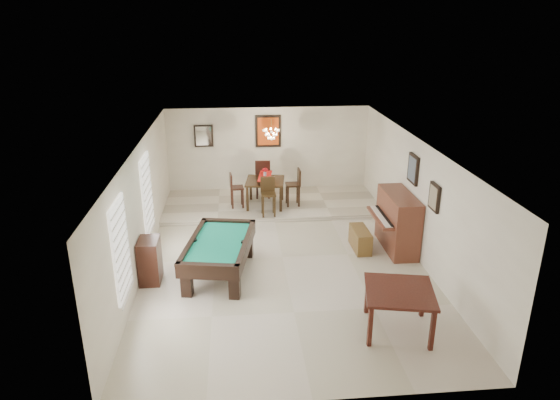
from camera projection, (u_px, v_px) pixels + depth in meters
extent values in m
cube|color=beige|center=(282.00, 257.00, 11.25)|extent=(6.00, 9.00, 0.02)
cube|color=silver|center=(268.00, 151.00, 14.99)|extent=(6.00, 0.04, 2.60)
cube|color=silver|center=(315.00, 323.00, 6.59)|extent=(6.00, 0.04, 2.60)
cube|color=silver|center=(141.00, 208.00, 10.54)|extent=(0.04, 9.00, 2.60)
cube|color=silver|center=(417.00, 199.00, 11.05)|extent=(0.04, 9.00, 2.60)
cube|color=white|center=(283.00, 145.00, 10.34)|extent=(6.00, 9.00, 0.04)
cube|color=beige|center=(272.00, 204.00, 14.26)|extent=(6.00, 2.50, 0.12)
cube|color=white|center=(121.00, 249.00, 8.45)|extent=(0.06, 1.00, 1.70)
cube|color=white|center=(147.00, 194.00, 11.06)|extent=(0.06, 1.00, 1.70)
cube|color=brown|center=(360.00, 239.00, 11.55)|extent=(0.36, 0.89, 0.49)
cube|color=black|center=(150.00, 261.00, 10.08)|extent=(0.41, 0.61, 0.92)
cube|color=#D84C14|center=(268.00, 131.00, 14.75)|extent=(0.75, 0.06, 0.95)
cube|color=white|center=(204.00, 136.00, 14.62)|extent=(0.55, 0.06, 0.65)
cube|color=slate|center=(413.00, 169.00, 11.12)|extent=(0.06, 0.55, 0.65)
cube|color=gray|center=(434.00, 197.00, 9.97)|extent=(0.06, 0.45, 0.55)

